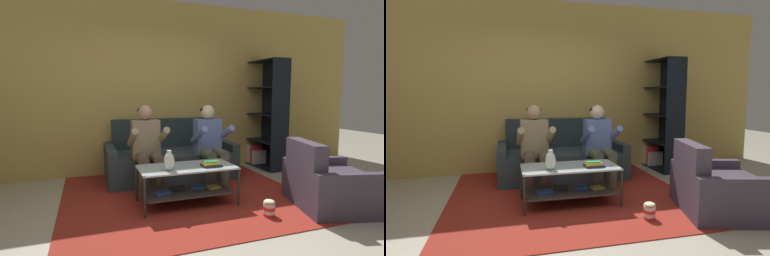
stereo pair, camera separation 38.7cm
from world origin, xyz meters
TOP-DOWN VIEW (x-y plane):
  - ground at (0.00, 0.00)m, footprint 16.80×16.80m
  - back_partition at (0.00, 2.46)m, footprint 8.40×0.12m
  - couch at (0.22, 1.95)m, footprint 1.98×0.99m
  - person_seated_left at (-0.25, 1.37)m, footprint 0.50×0.58m
  - person_seated_right at (0.69, 1.37)m, footprint 0.50×0.58m
  - coffee_table at (0.10, 0.70)m, footprint 1.16×0.57m
  - area_rug at (0.16, 1.20)m, footprint 3.04×3.20m
  - vase at (-0.15, 0.58)m, footprint 0.12×0.12m
  - book_stack at (0.37, 0.61)m, footprint 0.24×0.17m
  - bookshelf at (2.11, 2.17)m, footprint 0.38×1.03m
  - armchair at (1.65, 0.05)m, footprint 1.04×1.12m
  - popcorn_tub at (0.82, 0.03)m, footprint 0.13×0.13m

SIDE VIEW (x-z plane):
  - ground at x=0.00m, z-range 0.00..0.00m
  - area_rug at x=0.16m, z-range 0.00..0.01m
  - popcorn_tub at x=0.82m, z-range 0.00..0.19m
  - armchair at x=1.65m, z-range -0.13..0.66m
  - couch at x=0.22m, z-range -0.17..0.75m
  - coffee_table at x=0.10m, z-range 0.07..0.54m
  - book_stack at x=0.37m, z-range 0.46..0.54m
  - vase at x=-0.15m, z-range 0.46..0.69m
  - person_seated_right at x=0.69m, z-range 0.06..1.23m
  - person_seated_left at x=-0.25m, z-range 0.06..1.24m
  - bookshelf at x=2.11m, z-range -0.18..1.76m
  - back_partition at x=0.00m, z-range 0.00..2.90m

